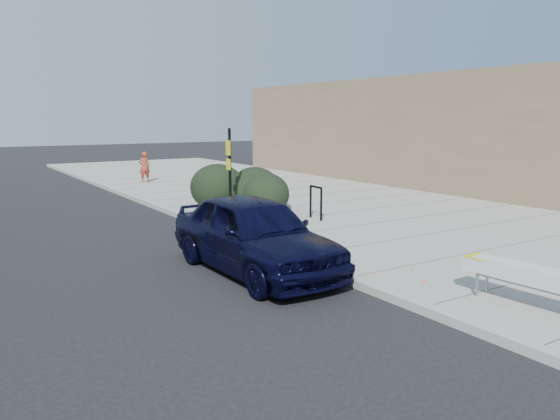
{
  "coord_description": "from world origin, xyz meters",
  "views": [
    {
      "loc": [
        -6.86,
        -10.04,
        3.28
      ],
      "look_at": [
        0.45,
        1.3,
        1.0
      ],
      "focal_mm": 35.0,
      "sensor_mm": 36.0,
      "label": 1
    }
  ],
  "objects_px": {
    "sign_post": "(229,168)",
    "sedan_navy": "(254,234)",
    "bench": "(530,276)",
    "bike_rack": "(316,199)",
    "pedestrian": "(144,167)"
  },
  "relations": [
    {
      "from": "sign_post",
      "to": "sedan_navy",
      "type": "bearing_deg",
      "value": -107.49
    },
    {
      "from": "bench",
      "to": "bike_rack",
      "type": "xyz_separation_m",
      "value": [
        1.84,
        8.45,
        0.08
      ]
    },
    {
      "from": "bench",
      "to": "sedan_navy",
      "type": "relative_size",
      "value": 0.48
    },
    {
      "from": "pedestrian",
      "to": "sedan_navy",
      "type": "bearing_deg",
      "value": 81.05
    },
    {
      "from": "bench",
      "to": "pedestrian",
      "type": "bearing_deg",
      "value": 84.43
    },
    {
      "from": "sedan_navy",
      "to": "pedestrian",
      "type": "height_order",
      "value": "sedan_navy"
    },
    {
      "from": "bench",
      "to": "pedestrian",
      "type": "distance_m",
      "value": 21.15
    },
    {
      "from": "sign_post",
      "to": "pedestrian",
      "type": "relative_size",
      "value": 1.88
    },
    {
      "from": "bike_rack",
      "to": "sign_post",
      "type": "height_order",
      "value": "sign_post"
    },
    {
      "from": "sedan_navy",
      "to": "pedestrian",
      "type": "relative_size",
      "value": 3.27
    },
    {
      "from": "bench",
      "to": "sedan_navy",
      "type": "distance_m",
      "value": 5.4
    },
    {
      "from": "bike_rack",
      "to": "sign_post",
      "type": "relative_size",
      "value": 0.37
    },
    {
      "from": "bench",
      "to": "pedestrian",
      "type": "xyz_separation_m",
      "value": [
        0.7,
        21.14,
        0.2
      ]
    },
    {
      "from": "bike_rack",
      "to": "sign_post",
      "type": "distance_m",
      "value": 2.86
    },
    {
      "from": "bench",
      "to": "sedan_navy",
      "type": "xyz_separation_m",
      "value": [
        -2.5,
        4.78,
        0.14
      ]
    }
  ]
}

